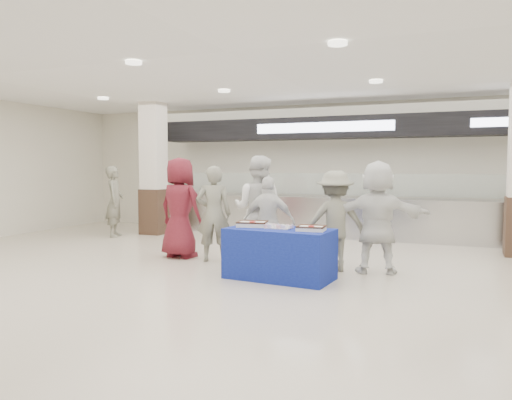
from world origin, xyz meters
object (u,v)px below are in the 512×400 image
at_px(chef_tall, 258,209).
at_px(cupcake_tray, 279,227).
at_px(sheet_cake_right, 311,228).
at_px(chef_short, 269,222).
at_px(soldier_a, 214,214).
at_px(civilian_white, 377,217).
at_px(sheet_cake_left, 252,223).
at_px(display_table, 279,254).
at_px(civilian_maroon, 180,208).
at_px(soldier_b, 335,221).
at_px(soldier_bg, 115,201).

bearing_deg(chef_tall, cupcake_tray, 122.85).
relative_size(sheet_cake_right, chef_short, 0.27).
bearing_deg(soldier_a, civilian_white, 161.42).
relative_size(chef_tall, chef_short, 1.23).
bearing_deg(sheet_cake_right, soldier_a, 156.26).
bearing_deg(chef_short, sheet_cake_left, 83.41).
relative_size(display_table, cupcake_tray, 4.13).
relative_size(display_table, chef_tall, 0.84).
bearing_deg(cupcake_tray, soldier_a, 151.13).
distance_m(sheet_cake_right, soldier_a, 2.20).
distance_m(soldier_a, chef_tall, 0.78).
height_order(cupcake_tray, civilian_maroon, civilian_maroon).
xyz_separation_m(soldier_a, chef_short, (1.04, -0.04, -0.09)).
distance_m(display_table, civilian_maroon, 2.51).
relative_size(display_table, soldier_a, 0.92).
bearing_deg(chef_short, cupcake_tray, 113.21).
xyz_separation_m(display_table, chef_short, (-0.47, 0.79, 0.37)).
bearing_deg(display_table, civilian_maroon, 162.53).
bearing_deg(display_table, soldier_b, 60.06).
height_order(sheet_cake_right, soldier_b, soldier_b).
bearing_deg(soldier_bg, chef_tall, -135.56).
relative_size(sheet_cake_right, chef_tall, 0.22).
bearing_deg(chef_tall, sheet_cake_left, 105.35).
distance_m(sheet_cake_right, chef_short, 1.29).
bearing_deg(chef_tall, chef_short, 132.58).
height_order(chef_short, soldier_bg, soldier_bg).
bearing_deg(display_table, soldier_bg, 157.44).
distance_m(chef_tall, soldier_bg, 4.54).
bearing_deg(soldier_bg, sheet_cake_right, -141.70).
height_order(cupcake_tray, chef_short, chef_short).
relative_size(cupcake_tray, soldier_b, 0.23).
bearing_deg(display_table, chef_short, 125.97).
bearing_deg(cupcake_tray, soldier_bg, 152.17).
bearing_deg(civilian_white, chef_short, -7.09).
xyz_separation_m(sheet_cake_right, chef_tall, (-1.29, 1.17, 0.13)).
xyz_separation_m(display_table, soldier_b, (0.62, 0.88, 0.42)).
xyz_separation_m(sheet_cake_left, civilian_white, (1.74, 0.87, 0.08)).
distance_m(civilian_maroon, chef_short, 1.80).
distance_m(display_table, chef_short, 1.00).
distance_m(soldier_b, soldier_bg, 5.96).
height_order(cupcake_tray, soldier_bg, soldier_bg).
bearing_deg(sheet_cake_right, soldier_b, 82.42).
bearing_deg(soldier_b, cupcake_tray, 32.95).
bearing_deg(civilian_white, display_table, 24.56).
relative_size(display_table, sheet_cake_left, 3.08).
relative_size(cupcake_tray, soldier_bg, 0.23).
distance_m(chef_short, soldier_bg, 4.96).
xyz_separation_m(civilian_maroon, soldier_a, (0.75, -0.11, -0.07)).
distance_m(sheet_cake_left, cupcake_tray, 0.46).
height_order(soldier_b, civilian_white, civilian_white).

